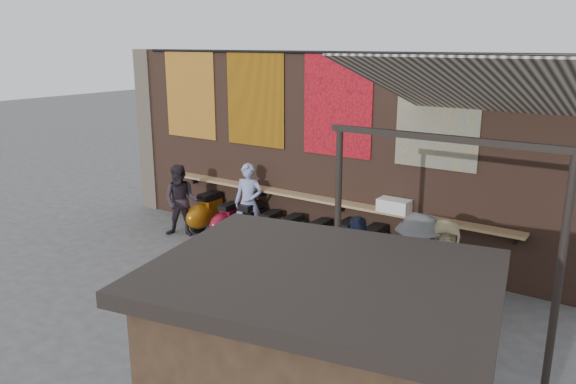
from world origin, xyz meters
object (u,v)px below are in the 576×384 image
at_px(shelf_box, 394,206).
at_px(diner_right, 181,201).
at_px(scooter_stool_8, 399,258).
at_px(shopper_tan, 441,279).
at_px(scooter_stool_1, 227,220).
at_px(scooter_stool_7, 371,249).
at_px(shopper_grey, 416,275).
at_px(diner_left, 249,203).
at_px(scooter_stool_4, 291,234).
at_px(scooter_stool_0, 207,212).
at_px(scooter_stool_3, 269,229).
at_px(scooter_stool_2, 248,222).
at_px(scooter_stool_9, 430,266).
at_px(scooter_stool_6, 346,243).
at_px(scooter_stool_5, 318,239).
at_px(shopper_navy, 358,276).

relative_size(shelf_box, diner_right, 0.37).
relative_size(scooter_stool_8, shopper_tan, 0.42).
height_order(scooter_stool_1, scooter_stool_7, scooter_stool_7).
bearing_deg(shopper_grey, diner_left, -5.56).
relative_size(scooter_stool_4, shopper_grey, 0.41).
relative_size(scooter_stool_0, scooter_stool_7, 1.01).
distance_m(scooter_stool_3, scooter_stool_4, 0.57).
relative_size(scooter_stool_3, scooter_stool_4, 0.97).
bearing_deg(scooter_stool_2, shopper_grey, -21.34).
height_order(scooter_stool_9, shopper_tan, shopper_tan).
height_order(shelf_box, scooter_stool_6, shelf_box).
xyz_separation_m(scooter_stool_5, shopper_grey, (2.76, -1.82, 0.56)).
height_order(scooter_stool_0, shopper_grey, shopper_grey).
bearing_deg(shopper_tan, scooter_stool_0, 143.21).
bearing_deg(scooter_stool_1, shopper_grey, -19.09).
height_order(scooter_stool_7, shopper_navy, shopper_navy).
distance_m(scooter_stool_5, shopper_grey, 3.35).
distance_m(scooter_stool_6, diner_left, 2.39).
bearing_deg(shopper_grey, scooter_stool_8, -44.14).
distance_m(scooter_stool_4, shopper_navy, 3.55).
bearing_deg(scooter_stool_8, scooter_stool_9, -0.69).
distance_m(scooter_stool_3, shopper_tan, 4.65).
xyz_separation_m(shelf_box, scooter_stool_9, (0.86, -0.27, -0.90)).
relative_size(scooter_stool_8, shopper_grey, 0.40).
bearing_deg(scooter_stool_4, scooter_stool_7, 0.33).
height_order(scooter_stool_0, scooter_stool_6, scooter_stool_0).
bearing_deg(shopper_navy, scooter_stool_7, -101.42).
xyz_separation_m(scooter_stool_0, diner_left, (1.24, -0.01, 0.43)).
height_order(scooter_stool_5, scooter_stool_8, scooter_stool_5).
distance_m(shelf_box, scooter_stool_7, 0.93).
relative_size(diner_right, shopper_grey, 0.87).
bearing_deg(diner_right, scooter_stool_9, -20.37).
distance_m(scooter_stool_7, diner_right, 4.40).
bearing_deg(diner_left, scooter_stool_6, -17.94).
bearing_deg(scooter_stool_9, scooter_stool_0, -179.81).
bearing_deg(scooter_stool_9, scooter_stool_1, -179.42).
relative_size(scooter_stool_0, diner_right, 0.55).
bearing_deg(diner_left, scooter_stool_5, -17.96).
xyz_separation_m(scooter_stool_7, shopper_tan, (1.91, -1.66, 0.48)).
bearing_deg(scooter_stool_2, scooter_stool_0, 178.04).
bearing_deg(scooter_stool_5, diner_left, -179.06).
height_order(scooter_stool_3, scooter_stool_5, scooter_stool_5).
xyz_separation_m(shelf_box, diner_left, (-3.20, -0.30, -0.40)).
relative_size(scooter_stool_3, shopper_grey, 0.40).
bearing_deg(scooter_stool_1, scooter_stool_0, 177.30).
bearing_deg(shopper_grey, scooter_stool_0, -1.32).
bearing_deg(scooter_stool_3, scooter_stool_5, 0.26).
xyz_separation_m(scooter_stool_2, scooter_stool_5, (1.73, 0.06, -0.05)).
distance_m(scooter_stool_3, diner_left, 0.72).
bearing_deg(scooter_stool_3, shelf_box, 5.91).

